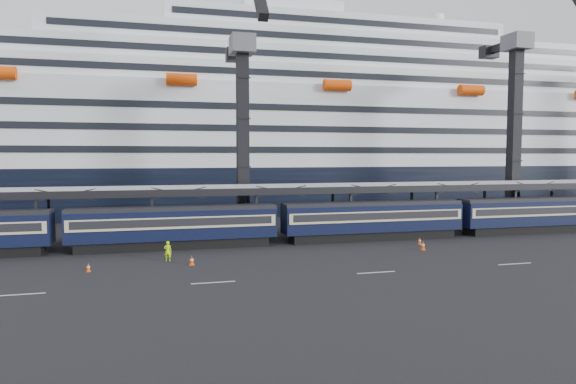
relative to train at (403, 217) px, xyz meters
name	(u,v)px	position (x,y,z in m)	size (l,w,h in m)	color
ground	(503,254)	(4.65, -10.00, -2.20)	(260.00, 260.00, 0.00)	black
train	(403,217)	(0.00, 0.00, 0.00)	(133.05, 3.00, 4.05)	black
canopy	(424,186)	(4.65, 4.00, 3.05)	(130.00, 6.25, 5.53)	#A0A2A8
cruise_ship	(325,134)	(3.57, 35.99, 10.14)	(214.09, 28.84, 34.00)	black
crane_dark_near	(243,126)	(-15.35, 8.59, 9.73)	(4.50, 17.75, 35.08)	#4B4D52
crane_dark_mid	(517,119)	(19.65, 7.59, 11.16)	(4.50, 18.24, 39.64)	#4B4D52
worker	(168,251)	(-24.14, -5.88, -1.37)	(0.61, 0.40, 1.67)	#CEFF0D
traffic_cone_a	(88,267)	(-29.97, -8.31, -1.86)	(0.34, 0.34, 0.68)	#F74807
traffic_cone_b	(192,260)	(-22.35, -7.92, -1.80)	(0.40, 0.40, 0.81)	#F74807
traffic_cone_c	(420,241)	(-0.16, -3.89, -1.85)	(0.36, 0.36, 0.72)	#F74807
traffic_cone_d	(423,245)	(-1.34, -6.60, -1.77)	(0.44, 0.44, 0.87)	#F74807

